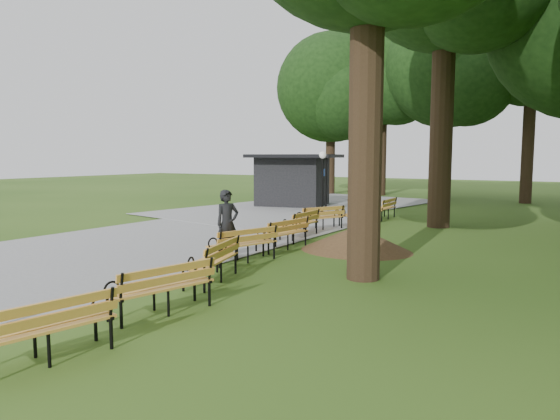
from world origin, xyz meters
The scene contains 15 objects.
ground centered at (0.00, 0.00, 0.00)m, with size 100.00×100.00×0.00m, color #305317.
path centered at (-4.00, 3.00, 0.03)m, with size 12.00×38.00×0.06m, color gray.
person centered at (-0.47, 1.40, 0.87)m, with size 0.64×0.42×1.75m, color black.
kiosk centered at (-5.70, 14.12, 1.35)m, with size 4.30×3.74×2.69m, color black, non-canonical shape.
lamp_post centered at (-2.76, 11.63, 2.05)m, with size 0.32×0.32×2.81m.
dirt_mound centered at (1.98, 3.99, 0.34)m, with size 2.60×2.60×0.68m, color #47301C.
bench_0 centered at (1.46, -5.09, 0.44)m, with size 1.90×0.64×0.88m, color gold, non-canonical shape.
bench_1 centered at (1.33, -2.86, 0.44)m, with size 1.90×0.64×0.88m, color gold, non-canonical shape.
bench_2 centered at (0.72, -0.78, 0.44)m, with size 1.90×0.64×0.88m, color gold, non-canonical shape.
bench_3 centered at (0.14, 1.18, 0.44)m, with size 1.90×0.64×0.88m, color gold, non-canonical shape.
bench_4 centered at (0.11, 3.13, 0.44)m, with size 1.90×0.64×0.88m, color gold, non-canonical shape.
bench_5 centered at (-0.43, 5.13, 0.44)m, with size 1.90×0.64×0.88m, color gold, non-canonical shape.
bench_6 centered at (-0.60, 6.95, 0.44)m, with size 1.90×0.64×0.88m, color gold, non-canonical shape.
bench_7 centered at (0.13, 8.77, 0.44)m, with size 1.90×0.64×0.88m, color gold, non-canonical shape.
bench_8 centered at (0.26, 11.17, 0.44)m, with size 1.90×0.64×0.88m, color gold, non-canonical shape.
Camera 1 is at (7.13, -8.78, 2.58)m, focal length 32.20 mm.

